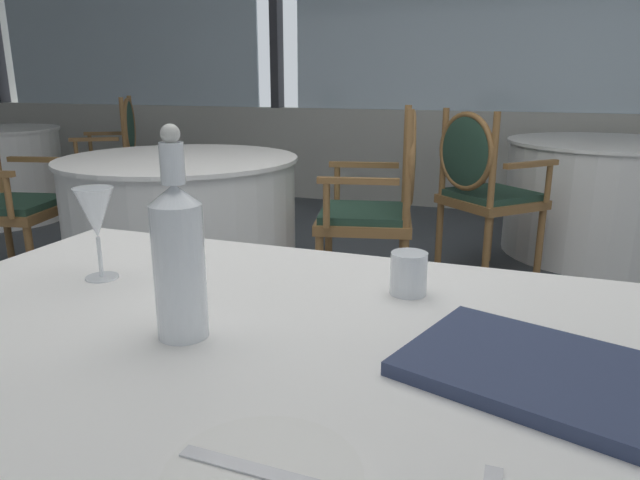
% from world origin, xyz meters
% --- Properties ---
extents(ground_plane, '(14.16, 14.16, 0.00)m').
position_xyz_m(ground_plane, '(0.00, 0.00, 0.00)').
color(ground_plane, '#4C5156').
extents(window_wall_far, '(10.89, 0.14, 2.63)m').
position_xyz_m(window_wall_far, '(0.00, 3.61, 1.05)').
color(window_wall_far, beige).
rests_on(window_wall_far, ground_plane).
extents(side_plate, '(0.20, 0.20, 0.01)m').
position_xyz_m(side_plate, '(0.36, -1.17, 0.74)').
color(side_plate, white).
rests_on(side_plate, foreground_table).
extents(butter_knife, '(0.19, 0.02, 0.00)m').
position_xyz_m(butter_knife, '(0.36, -1.17, 0.75)').
color(butter_knife, silver).
rests_on(butter_knife, foreground_table).
extents(water_bottle, '(0.08, 0.08, 0.32)m').
position_xyz_m(water_bottle, '(0.10, -0.90, 0.87)').
color(water_bottle, white).
rests_on(water_bottle, foreground_table).
extents(wine_glass, '(0.08, 0.08, 0.18)m').
position_xyz_m(wine_glass, '(-0.20, -0.73, 0.87)').
color(wine_glass, white).
rests_on(wine_glass, foreground_table).
extents(water_tumbler, '(0.07, 0.07, 0.08)m').
position_xyz_m(water_tumbler, '(0.39, -0.61, 0.78)').
color(water_tumbler, white).
rests_on(water_tumbler, foreground_table).
extents(menu_book, '(0.40, 0.34, 0.02)m').
position_xyz_m(menu_book, '(0.61, -0.86, 0.75)').
color(menu_book, '#2D3856').
rests_on(menu_book, foreground_table).
extents(background_table_0, '(1.24, 1.24, 0.74)m').
position_xyz_m(background_table_0, '(1.06, 2.49, 0.37)').
color(background_table_0, white).
rests_on(background_table_0, ground_plane).
extents(dining_chair_0_0, '(0.66, 0.66, 0.96)m').
position_xyz_m(dining_chair_0_0, '(0.35, 1.72, 0.56)').
color(dining_chair_0_0, olive).
rests_on(dining_chair_0_0, ground_plane).
extents(dining_chair_1_0, '(0.63, 0.65, 0.98)m').
position_xyz_m(dining_chair_1_0, '(-2.62, 2.35, 0.56)').
color(dining_chair_1_0, olive).
rests_on(dining_chair_1_0, ground_plane).
extents(background_table_2, '(1.20, 1.20, 0.74)m').
position_xyz_m(background_table_2, '(-1.08, 0.90, 0.37)').
color(background_table_2, white).
rests_on(background_table_2, ground_plane).
extents(dining_chair_2_0, '(0.55, 0.60, 0.99)m').
position_xyz_m(dining_chair_2_0, '(-0.07, 1.12, 0.58)').
color(dining_chair_2_0, olive).
rests_on(dining_chair_2_0, ground_plane).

